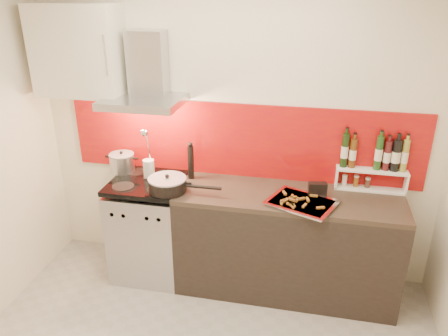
% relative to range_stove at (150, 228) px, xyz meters
% --- Properties ---
extents(back_wall, '(3.40, 0.02, 2.60)m').
position_rel_range_stove_xyz_m(back_wall, '(0.70, 0.30, 0.86)').
color(back_wall, silver).
rests_on(back_wall, ground).
extents(backsplash, '(3.00, 0.02, 0.64)m').
position_rel_range_stove_xyz_m(backsplash, '(0.75, 0.29, 0.78)').
color(backsplash, '#9A0812').
rests_on(backsplash, back_wall).
extents(range_stove, '(0.60, 0.60, 0.91)m').
position_rel_range_stove_xyz_m(range_stove, '(0.00, 0.00, 0.00)').
color(range_stove, '#B7B7BA').
rests_on(range_stove, ground).
extents(counter, '(1.80, 0.60, 0.90)m').
position_rel_range_stove_xyz_m(counter, '(1.20, 0.00, 0.01)').
color(counter, black).
rests_on(counter, ground).
extents(range_hood, '(0.62, 0.50, 0.61)m').
position_rel_range_stove_xyz_m(range_hood, '(0.00, 0.14, 1.30)').
color(range_hood, '#B7B7BA').
rests_on(range_hood, back_wall).
extents(upper_cabinet, '(0.70, 0.35, 0.72)m').
position_rel_range_stove_xyz_m(upper_cabinet, '(-0.55, 0.13, 1.51)').
color(upper_cabinet, silver).
rests_on(upper_cabinet, back_wall).
extents(stock_pot, '(0.22, 0.22, 0.19)m').
position_rel_range_stove_xyz_m(stock_pot, '(-0.28, 0.15, 0.55)').
color(stock_pot, '#B7B7BA').
rests_on(stock_pot, range_stove).
extents(saute_pan, '(0.60, 0.31, 0.14)m').
position_rel_range_stove_xyz_m(saute_pan, '(0.24, -0.14, 0.52)').
color(saute_pan, black).
rests_on(saute_pan, range_stove).
extents(utensil_jar, '(0.10, 0.14, 0.46)m').
position_rel_range_stove_xyz_m(utensil_jar, '(-0.01, 0.08, 0.60)').
color(utensil_jar, silver).
rests_on(utensil_jar, range_stove).
extents(pepper_mill, '(0.05, 0.05, 0.33)m').
position_rel_range_stove_xyz_m(pepper_mill, '(0.35, 0.15, 0.62)').
color(pepper_mill, black).
rests_on(pepper_mill, counter).
extents(step_shelf, '(0.56, 0.15, 0.46)m').
position_rel_range_stove_xyz_m(step_shelf, '(1.84, 0.24, 0.68)').
color(step_shelf, white).
rests_on(step_shelf, counter).
extents(caddy_box, '(0.15, 0.08, 0.12)m').
position_rel_range_stove_xyz_m(caddy_box, '(1.41, 0.01, 0.52)').
color(caddy_box, black).
rests_on(caddy_box, counter).
extents(baking_tray, '(0.59, 0.53, 0.03)m').
position_rel_range_stove_xyz_m(baking_tray, '(1.30, -0.14, 0.47)').
color(baking_tray, silver).
rests_on(baking_tray, counter).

